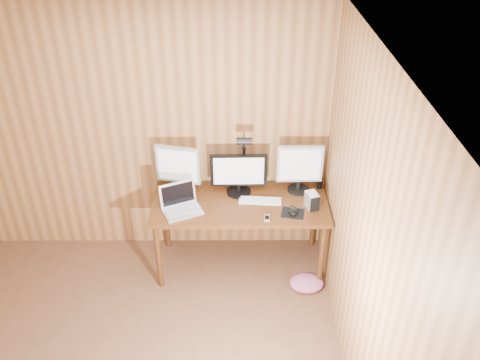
{
  "coord_description": "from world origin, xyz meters",
  "views": [
    {
      "loc": [
        0.91,
        -2.16,
        3.41
      ],
      "look_at": [
        0.93,
        1.58,
        1.02
      ],
      "focal_mm": 38.0,
      "sensor_mm": 36.0,
      "label": 1
    }
  ],
  "objects_px": {
    "mouse": "(293,211)",
    "speaker": "(320,183)",
    "monitor_right": "(300,167)",
    "monitor_center": "(239,174)",
    "desk_lamp": "(244,154)",
    "laptop": "(180,204)",
    "monitor_left": "(178,168)",
    "desk": "(240,208)",
    "hard_drive": "(312,201)",
    "phone": "(267,218)",
    "keyboard": "(260,201)"
  },
  "relations": [
    {
      "from": "monitor_left",
      "to": "speaker",
      "type": "relative_size",
      "value": 3.96
    },
    {
      "from": "desk_lamp",
      "to": "monitor_center",
      "type": "bearing_deg",
      "value": -113.18
    },
    {
      "from": "mouse",
      "to": "phone",
      "type": "height_order",
      "value": "mouse"
    },
    {
      "from": "desk",
      "to": "keyboard",
      "type": "xyz_separation_m",
      "value": [
        0.18,
        -0.06,
        0.13
      ]
    },
    {
      "from": "laptop",
      "to": "speaker",
      "type": "bearing_deg",
      "value": -9.33
    },
    {
      "from": "monitor_right",
      "to": "desk_lamp",
      "type": "xyz_separation_m",
      "value": [
        -0.51,
        0.02,
        0.13
      ]
    },
    {
      "from": "monitor_left",
      "to": "mouse",
      "type": "distance_m",
      "value": 1.11
    },
    {
      "from": "monitor_center",
      "to": "monitor_right",
      "type": "relative_size",
      "value": 1.09
    },
    {
      "from": "monitor_right",
      "to": "monitor_center",
      "type": "bearing_deg",
      "value": -177.59
    },
    {
      "from": "laptop",
      "to": "hard_drive",
      "type": "distance_m",
      "value": 1.17
    },
    {
      "from": "desk",
      "to": "hard_drive",
      "type": "distance_m",
      "value": 0.69
    },
    {
      "from": "desk",
      "to": "phone",
      "type": "height_order",
      "value": "phone"
    },
    {
      "from": "phone",
      "to": "desk_lamp",
      "type": "xyz_separation_m",
      "value": [
        -0.2,
        0.46,
        0.38
      ]
    },
    {
      "from": "mouse",
      "to": "speaker",
      "type": "distance_m",
      "value": 0.5
    },
    {
      "from": "keyboard",
      "to": "phone",
      "type": "distance_m",
      "value": 0.27
    },
    {
      "from": "monitor_left",
      "to": "monitor_right",
      "type": "bearing_deg",
      "value": 13.64
    },
    {
      "from": "monitor_left",
      "to": "laptop",
      "type": "distance_m",
      "value": 0.35
    },
    {
      "from": "desk",
      "to": "monitor_right",
      "type": "distance_m",
      "value": 0.68
    },
    {
      "from": "hard_drive",
      "to": "desk_lamp",
      "type": "relative_size",
      "value": 0.25
    },
    {
      "from": "monitor_right",
      "to": "speaker",
      "type": "height_order",
      "value": "monitor_right"
    },
    {
      "from": "monitor_center",
      "to": "monitor_left",
      "type": "distance_m",
      "value": 0.55
    },
    {
      "from": "speaker",
      "to": "laptop",
      "type": "bearing_deg",
      "value": -165.24
    },
    {
      "from": "laptop",
      "to": "mouse",
      "type": "xyz_separation_m",
      "value": [
        0.99,
        -0.07,
        -0.03
      ]
    },
    {
      "from": "monitor_right",
      "to": "mouse",
      "type": "xyz_separation_m",
      "value": [
        -0.08,
        -0.36,
        -0.23
      ]
    },
    {
      "from": "monitor_right",
      "to": "hard_drive",
      "type": "height_order",
      "value": "monitor_right"
    },
    {
      "from": "mouse",
      "to": "monitor_center",
      "type": "bearing_deg",
      "value": 149.67
    },
    {
      "from": "monitor_center",
      "to": "desk",
      "type": "bearing_deg",
      "value": -82.95
    },
    {
      "from": "desk",
      "to": "monitor_center",
      "type": "distance_m",
      "value": 0.34
    },
    {
      "from": "laptop",
      "to": "hard_drive",
      "type": "height_order",
      "value": "laptop"
    },
    {
      "from": "keyboard",
      "to": "hard_drive",
      "type": "height_order",
      "value": "hard_drive"
    },
    {
      "from": "monitor_right",
      "to": "hard_drive",
      "type": "bearing_deg",
      "value": -72.58
    },
    {
      "from": "desk",
      "to": "hard_drive",
      "type": "xyz_separation_m",
      "value": [
        0.64,
        -0.16,
        0.2
      ]
    },
    {
      "from": "keyboard",
      "to": "monitor_left",
      "type": "bearing_deg",
      "value": 171.53
    },
    {
      "from": "keyboard",
      "to": "monitor_center",
      "type": "bearing_deg",
      "value": 148.14
    },
    {
      "from": "laptop",
      "to": "mouse",
      "type": "bearing_deg",
      "value": -27.91
    },
    {
      "from": "monitor_right",
      "to": "desk_lamp",
      "type": "height_order",
      "value": "desk_lamp"
    },
    {
      "from": "laptop",
      "to": "phone",
      "type": "xyz_separation_m",
      "value": [
        0.76,
        -0.14,
        -0.05
      ]
    },
    {
      "from": "mouse",
      "to": "desk_lamp",
      "type": "height_order",
      "value": "desk_lamp"
    },
    {
      "from": "monitor_center",
      "to": "desk_lamp",
      "type": "distance_m",
      "value": 0.19
    },
    {
      "from": "laptop",
      "to": "mouse",
      "type": "relative_size",
      "value": 3.28
    },
    {
      "from": "hard_drive",
      "to": "monitor_right",
      "type": "bearing_deg",
      "value": 90.53
    },
    {
      "from": "mouse",
      "to": "hard_drive",
      "type": "bearing_deg",
      "value": 31.0
    },
    {
      "from": "speaker",
      "to": "keyboard",
      "type": "bearing_deg",
      "value": -158.92
    },
    {
      "from": "monitor_left",
      "to": "monitor_right",
      "type": "relative_size",
      "value": 0.99
    },
    {
      "from": "phone",
      "to": "monitor_left",
      "type": "bearing_deg",
      "value": 156.73
    },
    {
      "from": "laptop",
      "to": "mouse",
      "type": "distance_m",
      "value": 1.0
    },
    {
      "from": "monitor_right",
      "to": "desk_lamp",
      "type": "relative_size",
      "value": 0.76
    },
    {
      "from": "hard_drive",
      "to": "speaker",
      "type": "relative_size",
      "value": 1.32
    },
    {
      "from": "speaker",
      "to": "desk_lamp",
      "type": "distance_m",
      "value": 0.79
    },
    {
      "from": "laptop",
      "to": "mouse",
      "type": "height_order",
      "value": "laptop"
    }
  ]
}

